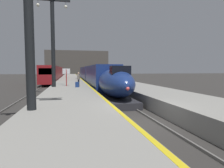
# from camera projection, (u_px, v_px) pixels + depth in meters

# --- Properties ---
(ground_plane) EXTENTS (260.00, 260.00, 0.00)m
(ground_plane) POSITION_uv_depth(u_px,v_px,m) (144.00, 123.00, 10.75)
(ground_plane) COLOR #33302D
(platform_left) EXTENTS (4.80, 110.00, 1.05)m
(platform_left) POSITION_uv_depth(u_px,v_px,m) (70.00, 84.00, 33.97)
(platform_left) COLOR gray
(platform_left) RESTS_ON ground
(platform_right) EXTENTS (4.80, 110.00, 1.05)m
(platform_right) POSITION_uv_depth(u_px,v_px,m) (115.00, 83.00, 35.69)
(platform_right) COLOR gray
(platform_right) RESTS_ON ground
(platform_left_safety_stripe) EXTENTS (0.20, 107.80, 0.01)m
(platform_left_safety_stripe) POSITION_uv_depth(u_px,v_px,m) (83.00, 81.00, 34.41)
(platform_left_safety_stripe) COLOR yellow
(platform_left_safety_stripe) RESTS_ON platform_left
(rail_main_left) EXTENTS (0.08, 110.00, 0.12)m
(rail_main_left) POSITION_uv_depth(u_px,v_px,m) (88.00, 85.00, 37.38)
(rail_main_left) COLOR slate
(rail_main_left) RESTS_ON ground
(rail_main_right) EXTENTS (0.08, 110.00, 0.12)m
(rail_main_right) POSITION_uv_depth(u_px,v_px,m) (95.00, 85.00, 37.70)
(rail_main_right) COLOR slate
(rail_main_right) RESTS_ON ground
(rail_secondary_left) EXTENTS (0.08, 110.00, 0.12)m
(rail_secondary_left) POSITION_uv_depth(u_px,v_px,m) (44.00, 86.00, 35.66)
(rail_secondary_left) COLOR slate
(rail_secondary_left) RESTS_ON ground
(rail_secondary_right) EXTENTS (0.08, 110.00, 0.12)m
(rail_secondary_right) POSITION_uv_depth(u_px,v_px,m) (53.00, 85.00, 35.98)
(rail_secondary_right) COLOR slate
(rail_secondary_right) RESTS_ON ground
(highspeed_train_main) EXTENTS (2.92, 39.11, 3.60)m
(highspeed_train_main) POSITION_uv_depth(u_px,v_px,m) (95.00, 76.00, 32.12)
(highspeed_train_main) COLOR navy
(highspeed_train_main) RESTS_ON ground
(regional_train_adjacent) EXTENTS (2.85, 36.60, 3.80)m
(regional_train_adjacent) POSITION_uv_depth(u_px,v_px,m) (55.00, 73.00, 49.70)
(regional_train_adjacent) COLOR maroon
(regional_train_adjacent) RESTS_ON ground
(station_column_mid) EXTENTS (4.00, 0.68, 10.09)m
(station_column_mid) POSITION_uv_depth(u_px,v_px,m) (53.00, 34.00, 21.62)
(station_column_mid) COLOR black
(station_column_mid) RESTS_ON platform_left
(passenger_near_edge) EXTENTS (0.35, 0.54, 1.69)m
(passenger_near_edge) POSITION_uv_depth(u_px,v_px,m) (79.00, 78.00, 21.82)
(passenger_near_edge) COLOR #23232D
(passenger_near_edge) RESTS_ON platform_left
(rolling_suitcase) EXTENTS (0.40, 0.22, 0.98)m
(rolling_suitcase) POSITION_uv_depth(u_px,v_px,m) (77.00, 85.00, 21.47)
(rolling_suitcase) COLOR navy
(rolling_suitcase) RESTS_ON platform_left
(departure_info_board) EXTENTS (0.90, 0.10, 2.12)m
(departure_info_board) POSITION_uv_depth(u_px,v_px,m) (66.00, 74.00, 23.01)
(departure_info_board) COLOR maroon
(departure_info_board) RESTS_ON platform_left
(terminus_back_wall) EXTENTS (36.00, 2.00, 14.00)m
(terminus_back_wall) POSITION_uv_depth(u_px,v_px,m) (77.00, 63.00, 109.60)
(terminus_back_wall) COLOR #4C4742
(terminus_back_wall) RESTS_ON ground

